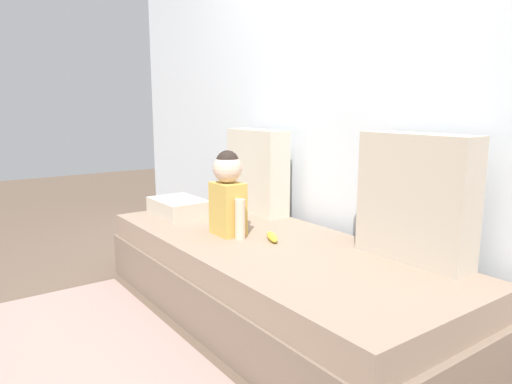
# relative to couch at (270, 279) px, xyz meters

# --- Properties ---
(ground_plane) EXTENTS (12.00, 12.00, 0.00)m
(ground_plane) POSITION_rel_couch_xyz_m (0.00, 0.00, -0.20)
(ground_plane) COLOR brown
(back_wall) EXTENTS (5.45, 0.10, 2.50)m
(back_wall) POSITION_rel_couch_xyz_m (0.00, 0.59, 1.05)
(back_wall) COLOR silver
(back_wall) RESTS_ON ground
(couch) EXTENTS (2.25, 0.93, 0.41)m
(couch) POSITION_rel_couch_xyz_m (0.00, 0.00, 0.00)
(couch) COLOR #826C5B
(couch) RESTS_ON ground
(throw_pillow_left) EXTENTS (0.49, 0.16, 0.56)m
(throw_pillow_left) POSITION_rel_couch_xyz_m (-0.62, 0.36, 0.49)
(throw_pillow_left) COLOR beige
(throw_pillow_left) RESTS_ON couch
(throw_pillow_right) EXTENTS (0.56, 0.16, 0.59)m
(throw_pillow_right) POSITION_rel_couch_xyz_m (0.62, 0.36, 0.50)
(throw_pillow_right) COLOR #C1B29E
(throw_pillow_right) RESTS_ON couch
(toddler) EXTENTS (0.30, 0.16, 0.47)m
(toddler) POSITION_rel_couch_xyz_m (-0.26, -0.10, 0.45)
(toddler) COLOR gold
(toddler) RESTS_ON couch
(banana) EXTENTS (0.17, 0.11, 0.04)m
(banana) POSITION_rel_couch_xyz_m (-0.02, 0.02, 0.23)
(banana) COLOR yellow
(banana) RESTS_ON couch
(folded_blanket) EXTENTS (0.40, 0.28, 0.11)m
(folded_blanket) POSITION_rel_couch_xyz_m (-0.84, -0.12, 0.26)
(folded_blanket) COLOR beige
(folded_blanket) RESTS_ON couch
(floor_rug) EXTENTS (2.02, 1.00, 0.01)m
(floor_rug) POSITION_rel_couch_xyz_m (0.00, -1.01, -0.20)
(floor_rug) COLOR tan
(floor_rug) RESTS_ON ground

